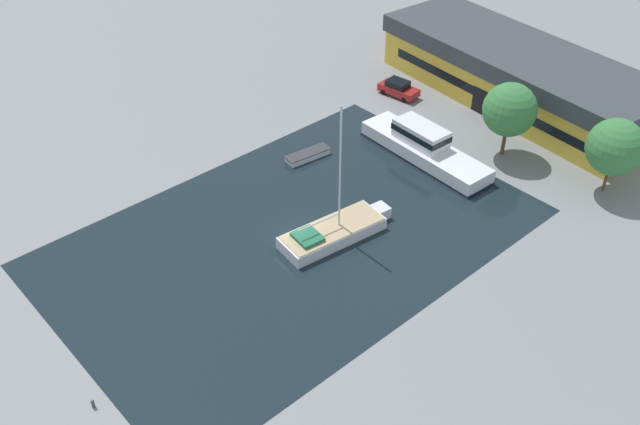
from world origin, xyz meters
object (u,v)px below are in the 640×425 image
(quay_tree_near_building, at_px, (510,110))
(quay_tree_by_water, at_px, (615,147))
(warehouse_building, at_px, (518,74))
(sailboat_moored, at_px, (334,231))
(motor_cruiser, at_px, (424,147))
(parked_car, at_px, (398,88))
(small_dinghy, at_px, (308,155))

(quay_tree_near_building, height_order, quay_tree_by_water, quay_tree_near_building)
(warehouse_building, height_order, sailboat_moored, sailboat_moored)
(motor_cruiser, bearing_deg, parked_car, 56.73)
(small_dinghy, bearing_deg, motor_cruiser, 55.22)
(quay_tree_by_water, relative_size, small_dinghy, 1.51)
(small_dinghy, bearing_deg, sailboat_moored, -24.10)
(motor_cruiser, xyz_separation_m, small_dinghy, (-7.12, -7.97, -0.83))
(motor_cruiser, bearing_deg, sailboat_moored, -164.97)
(quay_tree_by_water, bearing_deg, parked_car, -178.85)
(warehouse_building, height_order, parked_car, warehouse_building)
(parked_car, xyz_separation_m, motor_cruiser, (9.84, -7.19, 0.30))
(warehouse_building, distance_m, motor_cruiser, 15.72)
(warehouse_building, xyz_separation_m, quay_tree_near_building, (5.65, -9.65, 1.83))
(sailboat_moored, bearing_deg, small_dinghy, 155.79)
(parked_car, height_order, small_dinghy, parked_car)
(quay_tree_by_water, bearing_deg, motor_cruiser, -151.27)
(warehouse_building, relative_size, sailboat_moored, 2.68)
(warehouse_building, height_order, small_dinghy, warehouse_building)
(quay_tree_by_water, height_order, parked_car, quay_tree_by_water)
(quay_tree_by_water, distance_m, motor_cruiser, 16.29)
(parked_car, bearing_deg, warehouse_building, 126.35)
(parked_car, bearing_deg, quay_tree_near_building, 77.55)
(warehouse_building, xyz_separation_m, small_dinghy, (-6.03, -23.55, -2.57))
(quay_tree_near_building, height_order, sailboat_moored, sailboat_moored)
(warehouse_building, xyz_separation_m, parked_car, (-8.74, -8.39, -2.04))
(quay_tree_near_building, relative_size, quay_tree_by_water, 1.04)
(parked_car, height_order, sailboat_moored, sailboat_moored)
(parked_car, distance_m, sailboat_moored, 24.87)
(sailboat_moored, distance_m, small_dinghy, 11.86)
(sailboat_moored, bearing_deg, quay_tree_near_building, 92.54)
(warehouse_building, distance_m, quay_tree_near_building, 11.33)
(parked_car, height_order, motor_cruiser, motor_cruiser)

